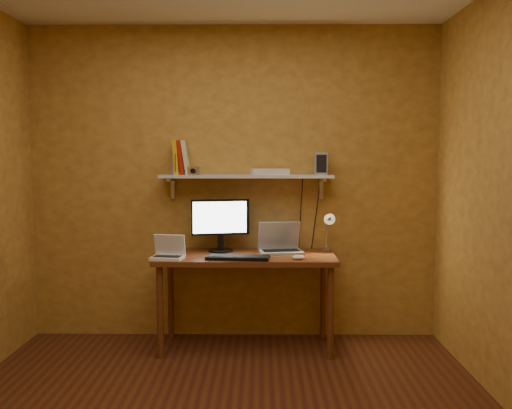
{
  "coord_description": "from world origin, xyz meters",
  "views": [
    {
      "loc": [
        0.23,
        -2.93,
        1.52
      ],
      "look_at": [
        0.19,
        1.18,
        1.16
      ],
      "focal_mm": 38.0,
      "sensor_mm": 36.0,
      "label": 1
    }
  ],
  "objects_px": {
    "wall_shelf": "(247,177)",
    "keyboard": "(238,258)",
    "netbook": "(168,252)",
    "desk_lamp": "(328,227)",
    "laptop": "(280,244)",
    "router": "(270,172)",
    "speaker_left": "(179,163)",
    "shelf_camera": "(194,171)",
    "mouse": "(299,257)",
    "desk": "(246,265)",
    "speaker_right": "(321,163)",
    "monitor": "(220,222)"
  },
  "relations": [
    {
      "from": "wall_shelf",
      "to": "keyboard",
      "type": "relative_size",
      "value": 2.95
    },
    {
      "from": "netbook",
      "to": "desk_lamp",
      "type": "height_order",
      "value": "desk_lamp"
    },
    {
      "from": "laptop",
      "to": "router",
      "type": "relative_size",
      "value": 1.25
    },
    {
      "from": "speaker_left",
      "to": "keyboard",
      "type": "bearing_deg",
      "value": -56.4
    },
    {
      "from": "netbook",
      "to": "shelf_camera",
      "type": "xyz_separation_m",
      "value": [
        0.17,
        0.27,
        0.61
      ]
    },
    {
      "from": "desk_lamp",
      "to": "shelf_camera",
      "type": "relative_size",
      "value": 3.22
    },
    {
      "from": "laptop",
      "to": "shelf_camera",
      "type": "xyz_separation_m",
      "value": [
        -0.69,
        -0.01,
        0.59
      ]
    },
    {
      "from": "netbook",
      "to": "keyboard",
      "type": "height_order",
      "value": "netbook"
    },
    {
      "from": "keyboard",
      "to": "shelf_camera",
      "type": "bearing_deg",
      "value": 147.29
    },
    {
      "from": "mouse",
      "to": "desk_lamp",
      "type": "distance_m",
      "value": 0.45
    },
    {
      "from": "laptop",
      "to": "mouse",
      "type": "height_order",
      "value": "laptop"
    },
    {
      "from": "desk",
      "to": "netbook",
      "type": "xyz_separation_m",
      "value": [
        -0.58,
        -0.16,
        0.14
      ]
    },
    {
      "from": "mouse",
      "to": "speaker_right",
      "type": "distance_m",
      "value": 0.83
    },
    {
      "from": "desk",
      "to": "shelf_camera",
      "type": "xyz_separation_m",
      "value": [
        -0.42,
        0.11,
        0.74
      ]
    },
    {
      "from": "netbook",
      "to": "monitor",
      "type": "bearing_deg",
      "value": 47.83
    },
    {
      "from": "desk",
      "to": "keyboard",
      "type": "relative_size",
      "value": 2.95
    },
    {
      "from": "desk",
      "to": "desk_lamp",
      "type": "distance_m",
      "value": 0.73
    },
    {
      "from": "wall_shelf",
      "to": "laptop",
      "type": "distance_m",
      "value": 0.61
    },
    {
      "from": "wall_shelf",
      "to": "speaker_left",
      "type": "distance_m",
      "value": 0.56
    },
    {
      "from": "monitor",
      "to": "laptop",
      "type": "height_order",
      "value": "monitor"
    },
    {
      "from": "shelf_camera",
      "to": "keyboard",
      "type": "bearing_deg",
      "value": -39.32
    },
    {
      "from": "netbook",
      "to": "desk",
      "type": "bearing_deg",
      "value": 23.54
    },
    {
      "from": "monitor",
      "to": "wall_shelf",
      "type": "bearing_deg",
      "value": 0.47
    },
    {
      "from": "netbook",
      "to": "speaker_right",
      "type": "distance_m",
      "value": 1.41
    },
    {
      "from": "desk_lamp",
      "to": "speaker_left",
      "type": "xyz_separation_m",
      "value": [
        -1.21,
        0.06,
        0.51
      ]
    },
    {
      "from": "desk_lamp",
      "to": "keyboard",
      "type": "bearing_deg",
      "value": -156.6
    },
    {
      "from": "laptop",
      "to": "keyboard",
      "type": "xyz_separation_m",
      "value": [
        -0.33,
        -0.3,
        -0.05
      ]
    },
    {
      "from": "desk",
      "to": "wall_shelf",
      "type": "bearing_deg",
      "value": 90.0
    },
    {
      "from": "laptop",
      "to": "mouse",
      "type": "xyz_separation_m",
      "value": [
        0.13,
        -0.32,
        -0.05
      ]
    },
    {
      "from": "desk",
      "to": "shelf_camera",
      "type": "distance_m",
      "value": 0.86
    },
    {
      "from": "keyboard",
      "to": "monitor",
      "type": "bearing_deg",
      "value": 121.76
    },
    {
      "from": "laptop",
      "to": "netbook",
      "type": "height_order",
      "value": "laptop"
    },
    {
      "from": "wall_shelf",
      "to": "mouse",
      "type": "distance_m",
      "value": 0.81
    },
    {
      "from": "speaker_right",
      "to": "shelf_camera",
      "type": "distance_m",
      "value": 1.03
    },
    {
      "from": "monitor",
      "to": "speaker_left",
      "type": "height_order",
      "value": "speaker_left"
    },
    {
      "from": "desk",
      "to": "netbook",
      "type": "height_order",
      "value": "netbook"
    },
    {
      "from": "laptop",
      "to": "keyboard",
      "type": "distance_m",
      "value": 0.45
    },
    {
      "from": "laptop",
      "to": "netbook",
      "type": "relative_size",
      "value": 1.42
    },
    {
      "from": "keyboard",
      "to": "speaker_right",
      "type": "xyz_separation_m",
      "value": [
        0.66,
        0.39,
        0.7
      ]
    },
    {
      "from": "netbook",
      "to": "laptop",
      "type": "bearing_deg",
      "value": 26.49
    },
    {
      "from": "monitor",
      "to": "mouse",
      "type": "bearing_deg",
      "value": -40.88
    },
    {
      "from": "router",
      "to": "desk",
      "type": "bearing_deg",
      "value": -136.39
    },
    {
      "from": "netbook",
      "to": "desk_lamp",
      "type": "bearing_deg",
      "value": 21.32
    },
    {
      "from": "mouse",
      "to": "router",
      "type": "height_order",
      "value": "router"
    },
    {
      "from": "monitor",
      "to": "netbook",
      "type": "bearing_deg",
      "value": -152.26
    },
    {
      "from": "monitor",
      "to": "keyboard",
      "type": "relative_size",
      "value": 0.99
    },
    {
      "from": "monitor",
      "to": "speaker_left",
      "type": "distance_m",
      "value": 0.59
    },
    {
      "from": "laptop",
      "to": "speaker_left",
      "type": "relative_size",
      "value": 1.88
    },
    {
      "from": "speaker_right",
      "to": "router",
      "type": "distance_m",
      "value": 0.42
    },
    {
      "from": "wall_shelf",
      "to": "speaker_right",
      "type": "relative_size",
      "value": 7.67
    }
  ]
}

